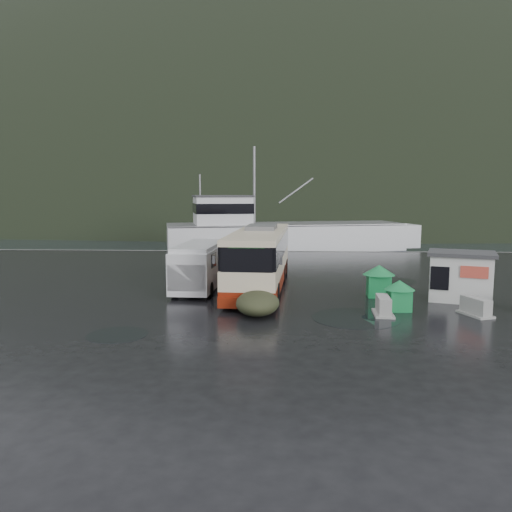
{
  "coord_description": "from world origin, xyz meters",
  "views": [
    {
      "loc": [
        0.69,
        -24.67,
        5.25
      ],
      "look_at": [
        -0.54,
        3.2,
        1.7
      ],
      "focal_mm": 35.0,
      "sensor_mm": 36.0,
      "label": 1
    }
  ],
  "objects_px": {
    "waste_bin_right": "(378,296)",
    "dome_tent": "(258,315)",
    "jersey_barrier_a": "(383,315)",
    "fishing_trawler": "(285,244)",
    "coach_bus": "(260,287)",
    "waste_bin_left": "(398,310)",
    "ticket_kiosk": "(459,300)",
    "jersey_barrier_b": "(475,315)",
    "white_van": "(200,290)"
  },
  "relations": [
    {
      "from": "white_van",
      "to": "ticket_kiosk",
      "type": "xyz_separation_m",
      "value": [
        13.17,
        -2.14,
        0.0
      ]
    },
    {
      "from": "waste_bin_left",
      "to": "dome_tent",
      "type": "height_order",
      "value": "waste_bin_left"
    },
    {
      "from": "ticket_kiosk",
      "to": "jersey_barrier_b",
      "type": "height_order",
      "value": "ticket_kiosk"
    },
    {
      "from": "jersey_barrier_a",
      "to": "fishing_trawler",
      "type": "bearing_deg",
      "value": 97.19
    },
    {
      "from": "fishing_trawler",
      "to": "jersey_barrier_b",
      "type": "bearing_deg",
      "value": -89.25
    },
    {
      "from": "dome_tent",
      "to": "coach_bus",
      "type": "bearing_deg",
      "value": 91.17
    },
    {
      "from": "white_van",
      "to": "jersey_barrier_b",
      "type": "xyz_separation_m",
      "value": [
        12.76,
        -5.18,
        0.0
      ]
    },
    {
      "from": "jersey_barrier_b",
      "to": "jersey_barrier_a",
      "type": "bearing_deg",
      "value": -178.8
    },
    {
      "from": "waste_bin_right",
      "to": "dome_tent",
      "type": "distance_m",
      "value": 7.25
    },
    {
      "from": "white_van",
      "to": "waste_bin_left",
      "type": "xyz_separation_m",
      "value": [
        9.68,
        -4.39,
        0.0
      ]
    },
    {
      "from": "waste_bin_right",
      "to": "jersey_barrier_a",
      "type": "relative_size",
      "value": 1.0
    },
    {
      "from": "jersey_barrier_b",
      "to": "fishing_trawler",
      "type": "relative_size",
      "value": 0.05
    },
    {
      "from": "waste_bin_right",
      "to": "waste_bin_left",
      "type": "bearing_deg",
      "value": -84.11
    },
    {
      "from": "jersey_barrier_b",
      "to": "fishing_trawler",
      "type": "bearing_deg",
      "value": 104.47
    },
    {
      "from": "waste_bin_right",
      "to": "jersey_barrier_a",
      "type": "bearing_deg",
      "value": -98.22
    },
    {
      "from": "jersey_barrier_a",
      "to": "white_van",
      "type": "bearing_deg",
      "value": 149.14
    },
    {
      "from": "waste_bin_right",
      "to": "dome_tent",
      "type": "height_order",
      "value": "waste_bin_right"
    },
    {
      "from": "waste_bin_left",
      "to": "ticket_kiosk",
      "type": "bearing_deg",
      "value": 32.81
    },
    {
      "from": "dome_tent",
      "to": "jersey_barrier_b",
      "type": "height_order",
      "value": "dome_tent"
    },
    {
      "from": "waste_bin_left",
      "to": "waste_bin_right",
      "type": "distance_m",
      "value": 3.02
    },
    {
      "from": "waste_bin_right",
      "to": "jersey_barrier_b",
      "type": "relative_size",
      "value": 1.04
    },
    {
      "from": "dome_tent",
      "to": "waste_bin_left",
      "type": "bearing_deg",
      "value": 9.81
    },
    {
      "from": "dome_tent",
      "to": "jersey_barrier_b",
      "type": "relative_size",
      "value": 1.69
    },
    {
      "from": "jersey_barrier_a",
      "to": "waste_bin_left",
      "type": "bearing_deg",
      "value": 45.05
    },
    {
      "from": "jersey_barrier_a",
      "to": "fishing_trawler",
      "type": "height_order",
      "value": "fishing_trawler"
    },
    {
      "from": "white_van",
      "to": "jersey_barrier_a",
      "type": "relative_size",
      "value": 3.78
    },
    {
      "from": "coach_bus",
      "to": "white_van",
      "type": "relative_size",
      "value": 2.0
    },
    {
      "from": "waste_bin_right",
      "to": "fishing_trawler",
      "type": "relative_size",
      "value": 0.06
    },
    {
      "from": "waste_bin_right",
      "to": "jersey_barrier_b",
      "type": "xyz_separation_m",
      "value": [
        3.39,
        -3.79,
        0.0
      ]
    },
    {
      "from": "ticket_kiosk",
      "to": "jersey_barrier_a",
      "type": "distance_m",
      "value": 5.37
    },
    {
      "from": "coach_bus",
      "to": "dome_tent",
      "type": "height_order",
      "value": "coach_bus"
    },
    {
      "from": "ticket_kiosk",
      "to": "jersey_barrier_a",
      "type": "relative_size",
      "value": 1.91
    },
    {
      "from": "dome_tent",
      "to": "waste_bin_right",
      "type": "bearing_deg",
      "value": 34.36
    },
    {
      "from": "fishing_trawler",
      "to": "white_van",
      "type": "bearing_deg",
      "value": -115.12
    },
    {
      "from": "waste_bin_left",
      "to": "ticket_kiosk",
      "type": "height_order",
      "value": "ticket_kiosk"
    },
    {
      "from": "white_van",
      "to": "fishing_trawler",
      "type": "height_order",
      "value": "fishing_trawler"
    },
    {
      "from": "ticket_kiosk",
      "to": "fishing_trawler",
      "type": "bearing_deg",
      "value": 126.01
    },
    {
      "from": "coach_bus",
      "to": "ticket_kiosk",
      "type": "distance_m",
      "value": 10.34
    },
    {
      "from": "waste_bin_left",
      "to": "jersey_barrier_b",
      "type": "distance_m",
      "value": 3.18
    },
    {
      "from": "ticket_kiosk",
      "to": "jersey_barrier_b",
      "type": "distance_m",
      "value": 3.07
    },
    {
      "from": "coach_bus",
      "to": "waste_bin_left",
      "type": "height_order",
      "value": "coach_bus"
    },
    {
      "from": "waste_bin_left",
      "to": "ticket_kiosk",
      "type": "distance_m",
      "value": 4.15
    },
    {
      "from": "waste_bin_right",
      "to": "ticket_kiosk",
      "type": "height_order",
      "value": "ticket_kiosk"
    },
    {
      "from": "waste_bin_left",
      "to": "jersey_barrier_a",
      "type": "height_order",
      "value": "waste_bin_left"
    },
    {
      "from": "waste_bin_right",
      "to": "ticket_kiosk",
      "type": "distance_m",
      "value": 3.88
    },
    {
      "from": "coach_bus",
      "to": "jersey_barrier_a",
      "type": "relative_size",
      "value": 7.55
    },
    {
      "from": "ticket_kiosk",
      "to": "jersey_barrier_b",
      "type": "relative_size",
      "value": 1.98
    },
    {
      "from": "white_van",
      "to": "waste_bin_left",
      "type": "relative_size",
      "value": 4.44
    },
    {
      "from": "coach_bus",
      "to": "jersey_barrier_b",
      "type": "bearing_deg",
      "value": -28.53
    },
    {
      "from": "coach_bus",
      "to": "fishing_trawler",
      "type": "distance_m",
      "value": 24.12
    }
  ]
}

